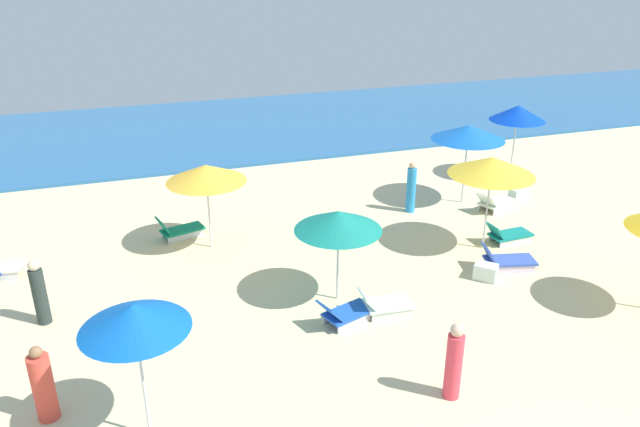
% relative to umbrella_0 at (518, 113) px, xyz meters
% --- Properties ---
extents(ocean, '(60.00, 11.47, 0.12)m').
position_rel_umbrella_0_xyz_m(ocean, '(-7.84, 10.01, -2.40)').
color(ocean, '#286198').
rests_on(ocean, ground_plane).
extents(umbrella_0, '(1.98, 1.98, 2.74)m').
position_rel_umbrella_0_xyz_m(umbrella_0, '(0.00, 0.00, 0.00)').
color(umbrella_0, silver).
rests_on(umbrella_0, ground_plane).
extents(umbrella_1, '(2.07, 2.07, 2.33)m').
position_rel_umbrella_0_xyz_m(umbrella_1, '(-9.04, -6.05, -0.38)').
color(umbrella_1, silver).
rests_on(umbrella_1, ground_plane).
extents(lounge_chair_1_0, '(1.27, 0.73, 0.62)m').
position_rel_umbrella_0_xyz_m(lounge_chair_1_0, '(-8.22, -7.03, -2.21)').
color(lounge_chair_1_0, silver).
rests_on(lounge_chair_1_0, ground_plane).
extents(lounge_chair_1_1, '(1.44, 0.99, 0.70)m').
position_rel_umbrella_0_xyz_m(lounge_chair_1_1, '(-9.24, -7.12, -2.20)').
color(lounge_chair_1_1, silver).
rests_on(lounge_chair_1_1, ground_plane).
extents(umbrella_2, '(2.21, 2.21, 2.48)m').
position_rel_umbrella_0_xyz_m(umbrella_2, '(-11.50, -2.25, -0.22)').
color(umbrella_2, silver).
rests_on(umbrella_2, ground_plane).
extents(lounge_chair_2_0, '(1.43, 0.89, 0.73)m').
position_rel_umbrella_0_xyz_m(lounge_chair_2_0, '(-12.30, -1.34, -2.21)').
color(lounge_chair_2_0, silver).
rests_on(lounge_chair_2_0, ground_plane).
extents(umbrella_3, '(1.82, 1.82, 2.67)m').
position_rel_umbrella_0_xyz_m(umbrella_3, '(-13.73, -9.33, -0.02)').
color(umbrella_3, silver).
rests_on(umbrella_3, ground_plane).
extents(umbrella_4, '(2.38, 2.38, 2.66)m').
position_rel_umbrella_0_xyz_m(umbrella_4, '(-2.93, -1.53, -0.04)').
color(umbrella_4, silver).
rests_on(umbrella_4, ground_plane).
extents(lounge_chair_4_0, '(1.56, 1.09, 0.66)m').
position_rel_umbrella_0_xyz_m(lounge_chair_4_0, '(-2.24, -2.46, -2.21)').
color(lounge_chair_4_0, silver).
rests_on(lounge_chair_4_0, ground_plane).
extents(umbrella_7, '(2.36, 2.36, 2.72)m').
position_rel_umbrella_0_xyz_m(umbrella_7, '(-4.14, -4.77, 0.01)').
color(umbrella_7, silver).
rests_on(umbrella_7, ground_plane).
extents(lounge_chair_7_0, '(1.50, 0.94, 0.70)m').
position_rel_umbrella_0_xyz_m(lounge_chair_7_0, '(-4.25, -6.05, -2.21)').
color(lounge_chair_7_0, silver).
rests_on(lounge_chair_7_0, ground_plane).
extents(lounge_chair_7_1, '(1.37, 0.67, 0.63)m').
position_rel_umbrella_0_xyz_m(lounge_chair_7_1, '(-3.25, -4.65, -2.23)').
color(lounge_chair_7_1, silver).
rests_on(lounge_chair_7_1, ground_plane).
extents(beachgoer_0, '(0.52, 0.52, 1.55)m').
position_rel_umbrella_0_xyz_m(beachgoer_0, '(-15.45, -8.29, -1.75)').
color(beachgoer_0, '#DF4738').
rests_on(beachgoer_0, ground_plane).
extents(beachgoer_2, '(0.42, 0.42, 1.60)m').
position_rel_umbrella_0_xyz_m(beachgoer_2, '(-15.75, -4.91, -1.69)').
color(beachgoer_2, '#293431').
rests_on(beachgoer_2, ground_plane).
extents(beachgoer_3, '(0.45, 0.45, 1.62)m').
position_rel_umbrella_0_xyz_m(beachgoer_3, '(-8.19, -10.10, -1.68)').
color(beachgoer_3, '#F23F4F').
rests_on(beachgoer_3, ground_plane).
extents(beachgoer_5, '(0.33, 0.33, 1.68)m').
position_rel_umbrella_0_xyz_m(beachgoer_5, '(-4.95, -1.70, -1.66)').
color(beachgoer_5, '#298BCD').
rests_on(beachgoer_5, ground_plane).
extents(cooler_box_0, '(0.64, 0.47, 0.39)m').
position_rel_umbrella_0_xyz_m(cooler_box_0, '(-0.99, -1.95, -2.27)').
color(cooler_box_0, white).
rests_on(cooler_box_0, ground_plane).
extents(cooler_box_2, '(0.68, 0.68, 0.42)m').
position_rel_umbrella_0_xyz_m(cooler_box_2, '(-5.07, -6.36, -2.25)').
color(cooler_box_2, white).
rests_on(cooler_box_2, ground_plane).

